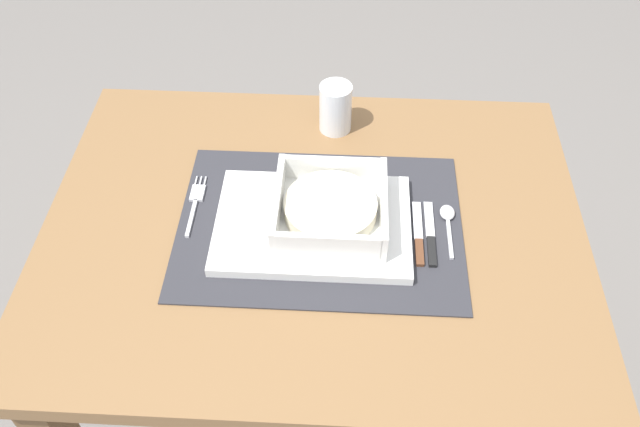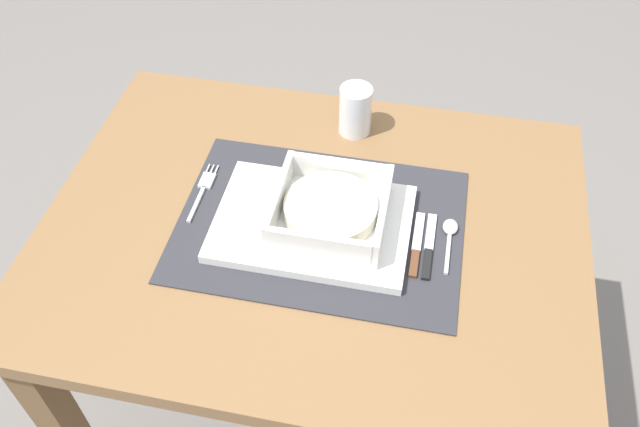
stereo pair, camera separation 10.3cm
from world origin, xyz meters
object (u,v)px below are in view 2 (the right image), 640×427
(porridge_bowl, at_px, (330,211))
(spoon, at_px, (450,232))
(dining_table, at_px, (314,270))
(butter_knife, at_px, (428,250))
(fork, at_px, (204,188))
(bread_knife, at_px, (416,248))
(drinking_glass, at_px, (355,112))

(porridge_bowl, height_order, spoon, porridge_bowl)
(dining_table, bearing_deg, butter_knife, -6.59)
(fork, distance_m, bread_knife, 0.37)
(porridge_bowl, bearing_deg, spoon, 6.47)
(fork, relative_size, spoon, 1.25)
(bread_knife, bearing_deg, butter_knife, -2.65)
(drinking_glass, bearing_deg, spoon, -49.49)
(bread_knife, relative_size, drinking_glass, 1.41)
(fork, bearing_deg, butter_knife, -8.18)
(dining_table, xyz_separation_m, bread_knife, (0.17, -0.02, 0.13))
(fork, distance_m, drinking_glass, 0.30)
(dining_table, bearing_deg, porridge_bowl, -3.00)
(bread_knife, height_order, drinking_glass, drinking_glass)
(dining_table, bearing_deg, fork, 169.02)
(fork, relative_size, bread_knife, 1.04)
(porridge_bowl, distance_m, drinking_glass, 0.24)
(spoon, height_order, butter_knife, spoon)
(drinking_glass, bearing_deg, butter_knife, -58.74)
(fork, xyz_separation_m, spoon, (0.41, -0.02, 0.00))
(butter_knife, xyz_separation_m, drinking_glass, (-0.16, 0.26, 0.04))
(porridge_bowl, distance_m, bread_knife, 0.14)
(butter_knife, bearing_deg, porridge_bowl, 170.81)
(dining_table, distance_m, drinking_glass, 0.29)
(spoon, relative_size, bread_knife, 0.83)
(porridge_bowl, bearing_deg, bread_knife, -8.18)
(dining_table, distance_m, bread_knife, 0.21)
(drinking_glass, bearing_deg, bread_knife, -61.86)
(spoon, distance_m, butter_knife, 0.05)
(porridge_bowl, height_order, fork, porridge_bowl)
(bread_knife, bearing_deg, spoon, 37.66)
(bread_knife, bearing_deg, dining_table, 169.84)
(porridge_bowl, xyz_separation_m, butter_knife, (0.16, -0.02, -0.03))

